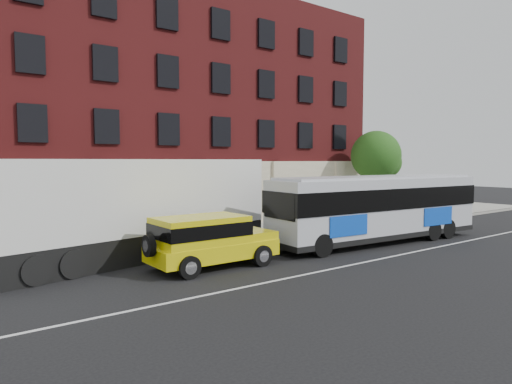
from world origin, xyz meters
TOP-DOWN VIEW (x-y plane):
  - ground at (0.00, 0.00)m, footprint 120.00×120.00m
  - sidewalk at (0.00, 9.00)m, footprint 60.00×6.00m
  - kerb at (0.00, 6.00)m, footprint 60.00×0.25m
  - lane_line at (0.00, 0.50)m, footprint 60.00×0.12m
  - building at (-0.01, 16.92)m, footprint 30.00×12.10m
  - sign_pole at (-8.50, 6.15)m, footprint 0.30×0.20m
  - street_tree at (13.54, 9.48)m, footprint 3.60×3.60m
  - city_bus at (5.57, 3.07)m, footprint 12.62×3.61m
  - yellow_suv at (-4.25, 3.55)m, footprint 5.38×2.38m
  - shipping_container at (-5.65, 6.91)m, footprint 13.01×4.77m

SIDE VIEW (x-z plane):
  - ground at x=0.00m, z-range 0.00..0.00m
  - lane_line at x=0.00m, z-range 0.00..0.01m
  - sidewalk at x=0.00m, z-range 0.00..0.15m
  - kerb at x=0.00m, z-range 0.00..0.15m
  - yellow_suv at x=-4.25m, z-range 0.15..2.20m
  - sign_pole at x=-8.50m, z-range 0.20..2.70m
  - city_bus at x=5.57m, z-range 0.18..3.59m
  - shipping_container at x=-5.65m, z-range -0.02..4.23m
  - street_tree at x=13.54m, z-range 1.31..7.51m
  - building at x=-0.01m, z-range 0.08..15.08m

